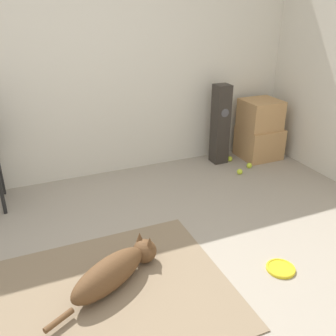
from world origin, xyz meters
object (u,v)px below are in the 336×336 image
frisbee (281,268)px  cardboard_box_lower (259,142)px  floor_speaker (220,125)px  tennis_ball_loose_on_carpet (230,159)px  cardboard_box_upper (260,114)px  tennis_ball_near_speaker (249,166)px  tennis_ball_by_boxes (240,172)px  dog (115,270)px

frisbee → cardboard_box_lower: (1.16, 1.92, 0.18)m
floor_speaker → tennis_ball_loose_on_carpet: (0.14, -0.06, -0.45)m
floor_speaker → frisbee: bearing=-106.9°
cardboard_box_upper → tennis_ball_near_speaker: (-0.29, -0.27, -0.53)m
frisbee → cardboard_box_upper: bearing=59.4°
floor_speaker → tennis_ball_near_speaker: 0.61m
tennis_ball_by_boxes → tennis_ball_loose_on_carpet: size_ratio=1.00×
cardboard_box_upper → floor_speaker: floor_speaker is taller
frisbee → tennis_ball_near_speaker: (0.85, 1.66, 0.02)m
frisbee → cardboard_box_upper: 2.31m
cardboard_box_upper → dog: bearing=-145.8°
tennis_ball_by_boxes → cardboard_box_lower: bearing=35.4°
floor_speaker → tennis_ball_by_boxes: floor_speaker is taller
cardboard_box_upper → tennis_ball_near_speaker: size_ratio=6.69×
dog → floor_speaker: floor_speaker is taller
floor_speaker → tennis_ball_loose_on_carpet: size_ratio=14.68×
cardboard_box_upper → cardboard_box_lower: bearing=-19.4°
tennis_ball_by_boxes → tennis_ball_loose_on_carpet: (0.09, 0.37, 0.00)m
dog → frisbee: size_ratio=4.09×
cardboard_box_lower → tennis_ball_near_speaker: 0.44m
cardboard_box_upper → frisbee: bearing=-120.6°
cardboard_box_lower → tennis_ball_by_boxes: 0.65m
cardboard_box_upper → floor_speaker: 0.54m
tennis_ball_near_speaker → frisbee: bearing=-117.0°
dog → floor_speaker: bearing=42.4°
cardboard_box_upper → floor_speaker: size_ratio=0.46×
tennis_ball_by_boxes → floor_speaker: bearing=95.5°
cardboard_box_lower → tennis_ball_by_boxes: cardboard_box_lower is taller
dog → tennis_ball_near_speaker: size_ratio=13.72×
frisbee → cardboard_box_lower: 2.25m
dog → tennis_ball_loose_on_carpet: size_ratio=13.72×
cardboard_box_lower → tennis_ball_by_boxes: size_ratio=7.29×
dog → floor_speaker: (1.80, 1.65, 0.36)m
cardboard_box_lower → tennis_ball_near_speaker: cardboard_box_lower is taller
frisbee → tennis_ball_by_boxes: 1.69m
cardboard_box_upper → tennis_ball_loose_on_carpet: cardboard_box_upper is taller
frisbee → cardboard_box_upper: size_ratio=0.50×
dog → tennis_ball_near_speaker: (2.05, 1.32, -0.10)m
floor_speaker → tennis_ball_loose_on_carpet: floor_speaker is taller
tennis_ball_loose_on_carpet → tennis_ball_near_speaker: bearing=-68.2°
frisbee → tennis_ball_loose_on_carpet: tennis_ball_loose_on_carpet is taller
cardboard_box_upper → floor_speaker: (-0.53, 0.06, -0.08)m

